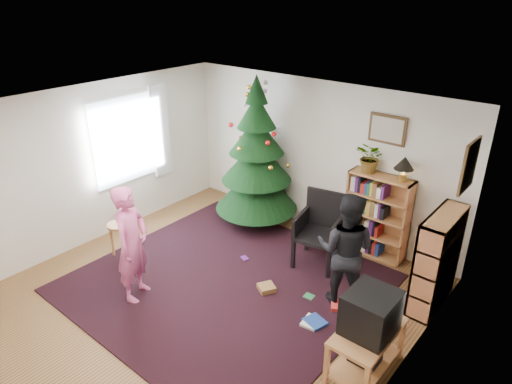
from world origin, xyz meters
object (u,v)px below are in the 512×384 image
Objects in this scene: bookshelf_right at (437,260)px; bookshelf_back at (377,215)px; stool at (119,231)px; picture_back at (387,129)px; potted_plant at (371,158)px; armchair at (323,226)px; christmas_tree at (257,165)px; crt_tv at (370,312)px; picture_right at (469,166)px; tv_stand at (366,347)px; person_by_chair at (346,250)px; person_standing at (132,244)px; table_lamp at (404,165)px.

bookshelf_back is at bearing 60.65° from bookshelf_right.
bookshelf_back is 2.40× the size of stool.
picture_back is 1.19× the size of potted_plant.
armchair is at bearing -113.34° from potted_plant.
christmas_tree is 4.86× the size of crt_tv.
crt_tv is at bearing -65.74° from bookshelf_back.
picture_back reaches higher than stool.
christmas_tree is 5.55× the size of potted_plant.
christmas_tree reaches higher than picture_right.
bookshelf_right reaches higher than tv_stand.
tv_stand is at bearing 115.72° from person_by_chair.
bookshelf_back is 0.81× the size of person_standing.
picture_right is at bearing -28.69° from picture_back.
christmas_tree is at bearing -171.55° from table_lamp.
stool is 4.27m from table_lamp.
potted_plant is (-1.33, 0.63, 0.87)m from bookshelf_right.
table_lamp is (-0.70, 2.23, 0.77)m from crt_tv.
bookshelf_back is 2.82× the size of potted_plant.
christmas_tree reaches higher than person_by_chair.
bookshelf_back is 1.29m from bookshelf_right.
armchair is at bearing 36.63° from stool.
tv_stand is at bearing -65.64° from picture_back.
person_by_chair is at bearing -81.06° from bookshelf_back.
armchair is (-1.51, 1.53, 0.27)m from tv_stand.
table_lamp is at bearing 29.14° from armchair.
stool is (-4.08, -1.89, -0.25)m from bookshelf_right.
bookshelf_right is (-0.14, -0.04, -1.29)m from picture_right.
tv_stand is (1.07, -2.36, -1.62)m from picture_back.
crt_tv is (3.06, -1.88, -0.29)m from christmas_tree.
armchair is 1.43m from table_lamp.
picture_right is 3.44m from christmas_tree.
picture_right is at bearing -25.06° from bookshelf_back.
person_standing is at bearing -120.32° from potted_plant.
picture_back reaches higher than person_standing.
bookshelf_right is 0.81× the size of person_standing.
picture_right reaches higher than armchair.
picture_right is at bearing 81.05° from crt_tv.
bookshelf_back is (-1.26, 0.59, -1.29)m from picture_right.
table_lamp reaches higher than stool.
bookshelf_back is at bearing 42.36° from armchair.
tv_stand is (3.06, -1.88, -0.74)m from christmas_tree.
tv_stand is at bearing -57.33° from armchair.
crt_tv is 0.33× the size of person_standing.
person_standing is at bearing -24.27° from stool.
armchair is at bearing -56.34° from person_standing.
potted_plant is (-1.21, 2.23, 1.21)m from tv_stand.
crt_tv reaches higher than stool.
picture_right reaches higher than bookshelf_back.
crt_tv is 0.34× the size of person_by_chair.
christmas_tree is 2.12m from bookshelf_back.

